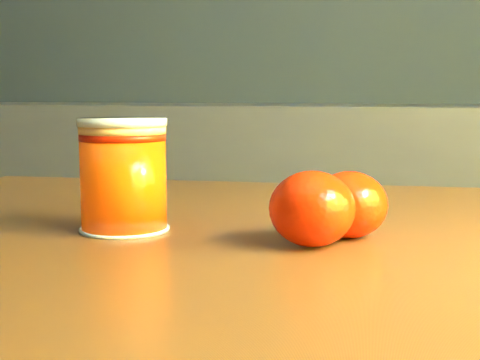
% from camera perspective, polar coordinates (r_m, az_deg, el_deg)
% --- Properties ---
extents(kitchen_counter, '(3.15, 0.60, 0.90)m').
position_cam_1_polar(kitchen_counter, '(2.06, -8.55, -6.17)').
color(kitchen_counter, '#515156').
rests_on(kitchen_counter, ground).
extents(juice_glass, '(0.08, 0.08, 0.10)m').
position_cam_1_polar(juice_glass, '(0.60, -9.91, 0.37)').
color(juice_glass, '#FA4505').
rests_on(juice_glass, table).
extents(orange_front, '(0.08, 0.08, 0.06)m').
position_cam_1_polar(orange_front, '(0.57, 9.32, -2.09)').
color(orange_front, red).
rests_on(orange_front, table).
extents(orange_back, '(0.08, 0.08, 0.06)m').
position_cam_1_polar(orange_back, '(0.54, 6.16, -2.45)').
color(orange_back, red).
rests_on(orange_back, table).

